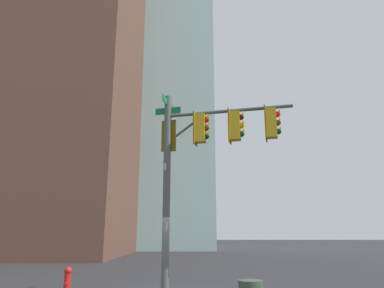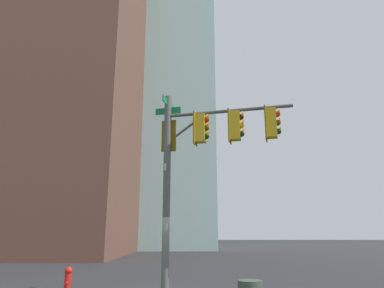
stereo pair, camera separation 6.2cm
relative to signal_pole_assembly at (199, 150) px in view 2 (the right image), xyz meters
The scene contains 5 objects.
signal_pole_assembly is the anchor object (origin of this frame).
fire_hydrant 6.30m from the signal_pole_assembly, 101.89° to the right, with size 0.34×0.26×0.87m.
building_brick_nearside 39.01m from the signal_pole_assembly, 150.11° to the right, with size 26.85×18.43×56.81m, color brown.
building_brick_midblock 52.31m from the signal_pole_assembly, 151.78° to the right, with size 23.12×14.88×35.71m, color brown.
building_glass_tower 53.25m from the signal_pole_assembly, 161.73° to the right, with size 24.18×32.96×70.69m, color #9EC6C1.
Camera 2 is at (12.07, 0.75, 1.99)m, focal length 32.88 mm.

